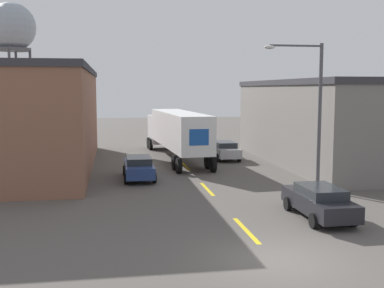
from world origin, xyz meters
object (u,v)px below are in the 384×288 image
(parked_car_right_near, at_px, (319,201))
(water_tower, at_px, (11,29))
(parked_car_left_far, at_px, (139,167))
(parked_car_right_far, at_px, (224,150))
(street_lamp, at_px, (313,105))
(semi_truck, at_px, (176,130))

(parked_car_right_near, xyz_separation_m, water_tower, (-19.57, 36.81, 11.37))
(parked_car_left_far, xyz_separation_m, parked_car_right_far, (7.26, 7.55, 0.00))
(parked_car_right_far, distance_m, water_tower, 29.41)
(parked_car_right_near, distance_m, street_lamp, 7.16)
(semi_truck, bearing_deg, parked_car_right_far, -18.86)
(semi_truck, distance_m, parked_car_right_far, 4.25)
(semi_truck, bearing_deg, street_lamp, -70.53)
(water_tower, xyz_separation_m, street_lamp, (21.57, -31.21, -7.38))
(parked_car_left_far, height_order, parked_car_right_near, same)
(water_tower, bearing_deg, semi_truck, -48.44)
(parked_car_right_near, bearing_deg, parked_car_right_far, 90.00)
(semi_truck, xyz_separation_m, parked_car_left_far, (-3.44, -8.56, -1.56))
(parked_car_left_far, bearing_deg, parked_car_right_near, -55.30)
(semi_truck, bearing_deg, water_tower, 127.63)
(semi_truck, bearing_deg, parked_car_left_far, -115.82)
(parked_car_right_far, relative_size, street_lamp, 0.59)
(parked_car_right_far, xyz_separation_m, water_tower, (-19.57, 18.78, 11.37))
(semi_truck, distance_m, parked_car_right_near, 19.48)
(parked_car_right_far, bearing_deg, semi_truck, 165.07)
(semi_truck, relative_size, parked_car_left_far, 3.36)
(parked_car_right_far, distance_m, parked_car_right_near, 18.02)
(parked_car_left_far, relative_size, parked_car_right_near, 1.00)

